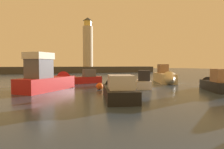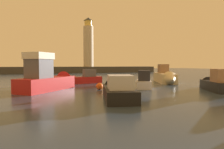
# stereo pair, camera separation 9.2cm
# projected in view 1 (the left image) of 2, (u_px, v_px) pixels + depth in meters

# --- Properties ---
(ground_plane) EXTENTS (220.00, 220.00, 0.00)m
(ground_plane) POSITION_uv_depth(u_px,v_px,m) (83.00, 80.00, 35.93)
(ground_plane) COLOR #2D3D51
(breakwater) EXTENTS (66.72, 6.92, 2.29)m
(breakwater) POSITION_uv_depth(u_px,v_px,m) (70.00, 70.00, 68.45)
(breakwater) COLOR #423F3D
(breakwater) RESTS_ON ground_plane
(lighthouse) EXTENTS (3.82, 3.82, 18.83)m
(lighthouse) POSITION_uv_depth(u_px,v_px,m) (88.00, 44.00, 69.94)
(lighthouse) COLOR beige
(lighthouse) RESTS_ON breakwater
(motorboat_1) EXTENTS (7.78, 8.74, 4.74)m
(motorboat_1) POSITION_uv_depth(u_px,v_px,m) (52.00, 79.00, 21.83)
(motorboat_1) COLOR #B21E1E
(motorboat_1) RESTS_ON ground_plane
(motorboat_2) EXTENTS (6.00, 2.72, 2.39)m
(motorboat_2) POSITION_uv_depth(u_px,v_px,m) (84.00, 79.00, 29.09)
(motorboat_2) COLOR #B21E1E
(motorboat_2) RESTS_ON ground_plane
(motorboat_3) EXTENTS (4.26, 6.41, 2.57)m
(motorboat_3) POSITION_uv_depth(u_px,v_px,m) (143.00, 81.00, 24.51)
(motorboat_3) COLOR silver
(motorboat_3) RESTS_ON ground_plane
(motorboat_4) EXTENTS (3.91, 8.26, 2.73)m
(motorboat_4) POSITION_uv_depth(u_px,v_px,m) (117.00, 89.00, 17.03)
(motorboat_4) COLOR black
(motorboat_4) RESTS_ON ground_plane
(motorboat_5) EXTENTS (4.21, 6.71, 2.77)m
(motorboat_5) POSITION_uv_depth(u_px,v_px,m) (214.00, 83.00, 21.23)
(motorboat_5) COLOR black
(motorboat_5) RESTS_ON ground_plane
(motorboat_6) EXTENTS (5.27, 9.37, 3.35)m
(motorboat_6) POSITION_uv_depth(u_px,v_px,m) (166.00, 77.00, 29.93)
(motorboat_6) COLOR beige
(motorboat_6) RESTS_ON ground_plane
(mooring_buoy) EXTENTS (0.82, 0.82, 0.82)m
(mooring_buoy) POSITION_uv_depth(u_px,v_px,m) (100.00, 86.00, 21.58)
(mooring_buoy) COLOR #EA5919
(mooring_buoy) RESTS_ON ground_plane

